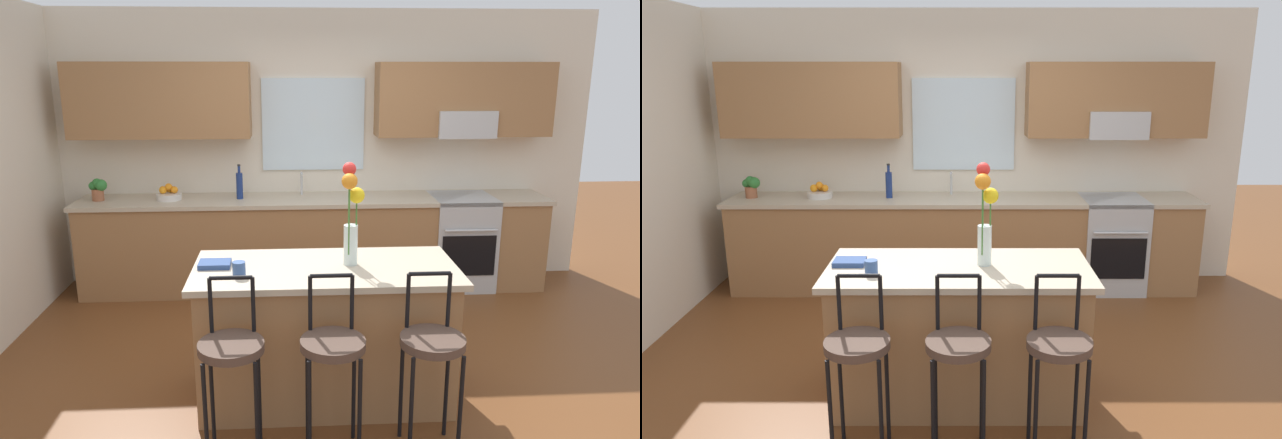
{
  "view_description": "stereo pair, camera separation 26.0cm",
  "coord_description": "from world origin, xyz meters",
  "views": [
    {
      "loc": [
        -0.28,
        -3.76,
        2.13
      ],
      "look_at": [
        -0.02,
        0.55,
        1.0
      ],
      "focal_mm": 32.26,
      "sensor_mm": 36.0,
      "label": 1
    },
    {
      "loc": [
        -0.02,
        -3.77,
        2.13
      ],
      "look_at": [
        -0.02,
        0.55,
        1.0
      ],
      "focal_mm": 32.26,
      "sensor_mm": 36.0,
      "label": 2
    }
  ],
  "objects": [
    {
      "name": "mug_ceramic",
      "position": [
        -0.57,
        -0.47,
        0.97
      ],
      "size": [
        0.08,
        0.08,
        0.09
      ],
      "primitive_type": "cylinder",
      "color": "#33518C",
      "rests_on": "kitchen_island"
    },
    {
      "name": "fruit_bowl_oranges",
      "position": [
        -1.4,
        1.7,
        0.97
      ],
      "size": [
        0.24,
        0.24,
        0.16
      ],
      "color": "silver",
      "rests_on": "counter_run"
    },
    {
      "name": "ground_plane",
      "position": [
        0.0,
        0.0,
        0.0
      ],
      "size": [
        14.0,
        14.0,
        0.0
      ],
      "primitive_type": "plane",
      "color": "brown"
    },
    {
      "name": "kitchen_island",
      "position": [
        -0.04,
        -0.32,
        0.46
      ],
      "size": [
        1.67,
        0.77,
        0.92
      ],
      "color": "#996B42",
      "rests_on": "ground"
    },
    {
      "name": "bar_stool_middle",
      "position": [
        -0.04,
        -0.92,
        0.64
      ],
      "size": [
        0.36,
        0.36,
        1.04
      ],
      "color": "black",
      "rests_on": "ground"
    },
    {
      "name": "oven_range",
      "position": [
        1.46,
        1.68,
        0.46
      ],
      "size": [
        0.6,
        0.64,
        0.92
      ],
      "color": "#B7BABC",
      "rests_on": "ground"
    },
    {
      "name": "sink_faucet",
      "position": [
        -0.12,
        1.84,
        1.06
      ],
      "size": [
        0.02,
        0.13,
        0.23
      ],
      "color": "#B7BABC",
      "rests_on": "counter_run"
    },
    {
      "name": "potted_plant_small",
      "position": [
        -2.06,
        1.7,
        1.04
      ],
      "size": [
        0.18,
        0.12,
        0.21
      ],
      "color": "#9E5B3D",
      "rests_on": "counter_run"
    },
    {
      "name": "bar_stool_far",
      "position": [
        0.51,
        -0.92,
        0.64
      ],
      "size": [
        0.36,
        0.36,
        1.04
      ],
      "color": "black",
      "rests_on": "ground"
    },
    {
      "name": "back_wall_assembly",
      "position": [
        0.03,
        1.99,
        1.51
      ],
      "size": [
        5.6,
        0.5,
        2.7
      ],
      "color": "beige",
      "rests_on": "ground"
    },
    {
      "name": "flower_vase",
      "position": [
        0.13,
        -0.3,
        1.27
      ],
      "size": [
        0.15,
        0.15,
        0.66
      ],
      "color": "silver",
      "rests_on": "kitchen_island"
    },
    {
      "name": "counter_run",
      "position": [
        -0.0,
        1.7,
        0.47
      ],
      "size": [
        4.56,
        0.64,
        0.92
      ],
      "color": "#996B42",
      "rests_on": "ground"
    },
    {
      "name": "bar_stool_near",
      "position": [
        -0.59,
        -0.92,
        0.64
      ],
      "size": [
        0.36,
        0.36,
        1.04
      ],
      "color": "black",
      "rests_on": "ground"
    },
    {
      "name": "bottle_olive_oil",
      "position": [
        -0.73,
        1.7,
        1.06
      ],
      "size": [
        0.06,
        0.06,
        0.33
      ],
      "color": "navy",
      "rests_on": "counter_run"
    },
    {
      "name": "cookbook",
      "position": [
        -0.74,
        -0.28,
        0.94
      ],
      "size": [
        0.2,
        0.15,
        0.03
      ],
      "primitive_type": "cube",
      "color": "navy",
      "rests_on": "kitchen_island"
    }
  ]
}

